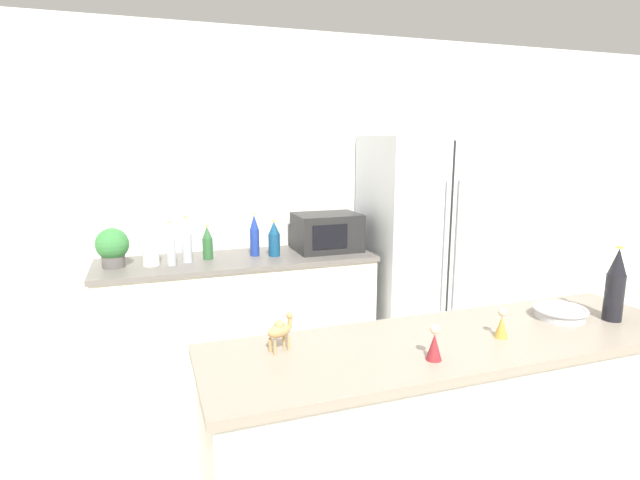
# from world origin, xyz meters

# --- Properties ---
(wall_back) EXTENTS (8.00, 0.06, 2.55)m
(wall_back) POSITION_xyz_m (0.00, 2.73, 1.27)
(wall_back) COLOR white
(wall_back) RESTS_ON ground_plane
(back_counter) EXTENTS (1.94, 0.63, 0.92)m
(back_counter) POSITION_xyz_m (-0.40, 2.40, 0.46)
(back_counter) COLOR silver
(back_counter) RESTS_ON ground_plane
(refrigerator) EXTENTS (0.92, 0.71, 1.78)m
(refrigerator) POSITION_xyz_m (1.09, 2.34, 0.89)
(refrigerator) COLOR silver
(refrigerator) RESTS_ON ground_plane
(bar_counter) EXTENTS (2.03, 0.58, 0.97)m
(bar_counter) POSITION_xyz_m (0.14, 0.52, 0.48)
(bar_counter) COLOR silver
(bar_counter) RESTS_ON ground_plane
(potted_plant) EXTENTS (0.21, 0.21, 0.26)m
(potted_plant) POSITION_xyz_m (-1.22, 2.40, 1.06)
(potted_plant) COLOR #595451
(potted_plant) RESTS_ON back_counter
(paper_towel_roll) EXTENTS (0.11, 0.11, 0.23)m
(paper_towel_roll) POSITION_xyz_m (-0.98, 2.37, 1.03)
(paper_towel_roll) COLOR white
(paper_towel_roll) RESTS_ON back_counter
(microwave) EXTENTS (0.48, 0.37, 0.28)m
(microwave) POSITION_xyz_m (0.29, 2.42, 1.06)
(microwave) COLOR black
(microwave) RESTS_ON back_counter
(back_bottle_0) EXTENTS (0.07, 0.07, 0.24)m
(back_bottle_0) POSITION_xyz_m (-0.60, 2.43, 1.03)
(back_bottle_0) COLOR #2D6033
(back_bottle_0) RESTS_ON back_counter
(back_bottle_1) EXTENTS (0.08, 0.08, 0.26)m
(back_bottle_1) POSITION_xyz_m (-0.14, 2.37, 1.04)
(back_bottle_1) COLOR navy
(back_bottle_1) RESTS_ON back_counter
(back_bottle_2) EXTENTS (0.06, 0.06, 0.30)m
(back_bottle_2) POSITION_xyz_m (-0.85, 2.32, 1.06)
(back_bottle_2) COLOR #B2B7BC
(back_bottle_2) RESTS_ON back_counter
(back_bottle_3) EXTENTS (0.07, 0.07, 0.31)m
(back_bottle_3) POSITION_xyz_m (-0.27, 2.42, 1.07)
(back_bottle_3) COLOR navy
(back_bottle_3) RESTS_ON back_counter
(back_bottle_4) EXTENTS (0.07, 0.07, 0.32)m
(back_bottle_4) POSITION_xyz_m (-0.75, 2.38, 1.07)
(back_bottle_4) COLOR #B2B7BC
(back_bottle_4) RESTS_ON back_counter
(wine_bottle) EXTENTS (0.08, 0.08, 0.33)m
(wine_bottle) POSITION_xyz_m (0.90, 0.47, 1.12)
(wine_bottle) COLOR black
(wine_bottle) RESTS_ON bar_counter
(fruit_bowl) EXTENTS (0.23, 0.23, 0.05)m
(fruit_bowl) POSITION_xyz_m (0.70, 0.57, 0.99)
(fruit_bowl) COLOR #B7BABF
(fruit_bowl) RESTS_ON bar_counter
(camel_figurine) EXTENTS (0.11, 0.08, 0.14)m
(camel_figurine) POSITION_xyz_m (-0.55, 0.64, 1.05)
(camel_figurine) COLOR tan
(camel_figurine) RESTS_ON bar_counter
(wise_man_figurine_blue) EXTENTS (0.06, 0.06, 0.13)m
(wise_man_figurine_blue) POSITION_xyz_m (-0.06, 0.38, 1.02)
(wise_man_figurine_blue) COLOR maroon
(wise_man_figurine_blue) RESTS_ON bar_counter
(wise_man_figurine_crimson) EXTENTS (0.05, 0.05, 0.12)m
(wise_man_figurine_crimson) POSITION_xyz_m (0.31, 0.47, 1.02)
(wise_man_figurine_crimson) COLOR #B28933
(wise_man_figurine_crimson) RESTS_ON bar_counter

